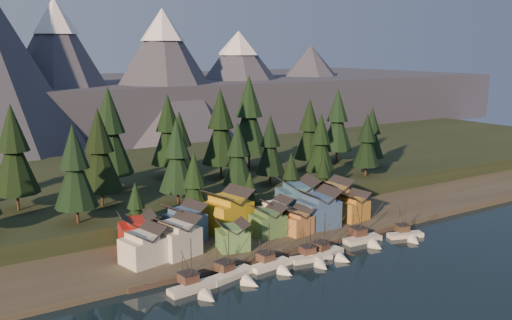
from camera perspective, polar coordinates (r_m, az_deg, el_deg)
ground at (r=126.52m, az=7.37°, el=-11.39°), size 500.00×500.00×0.00m
shore_strip at (r=156.89m, az=-2.15°, el=-6.49°), size 400.00×50.00×1.50m
hillside at (r=199.39m, az=-9.55°, el=-2.12°), size 420.00×100.00×6.00m
dock at (r=138.39m, az=2.91°, el=-9.06°), size 80.00×4.00×1.00m
mountain_ridge at (r=311.40m, az=-19.61°, el=6.43°), size 560.00×190.00×90.00m
boat_0 at (r=117.23m, az=-5.96°, el=-12.04°), size 11.21×12.05×12.19m
boat_1 at (r=122.88m, az=-2.07°, el=-10.92°), size 11.94×12.57×11.92m
boat_2 at (r=128.20m, az=1.82°, el=-9.95°), size 10.44×11.21×11.50m
boat_3 at (r=132.75m, az=5.80°, el=-9.31°), size 10.51×11.17×11.01m
boat_4 at (r=136.07m, az=7.43°, el=-8.75°), size 10.25×10.81×11.52m
boat_5 at (r=146.70m, az=10.92°, el=-7.28°), size 10.63×11.45×12.49m
boat_6 at (r=152.82m, az=14.93°, el=-6.87°), size 9.98×10.39×10.69m
house_front_0 at (r=128.92m, az=-11.28°, el=-8.29°), size 9.79×9.44×8.31m
house_front_1 at (r=132.62m, az=-7.92°, el=-7.41°), size 10.56×10.30×9.18m
house_front_2 at (r=135.46m, az=-2.37°, el=-7.47°), size 8.24×8.28×6.75m
house_front_3 at (r=144.77m, az=1.20°, el=-6.00°), size 7.99×7.65×7.81m
house_front_4 at (r=146.87m, az=4.09°, el=-6.01°), size 7.37×7.82×6.68m
house_front_5 at (r=152.29m, az=6.22°, el=-4.69°), size 10.26×9.43×10.24m
house_front_6 at (r=160.10m, az=9.59°, el=-4.48°), size 8.40×8.01×7.75m
house_back_0 at (r=137.79m, az=-11.77°, el=-6.93°), size 9.25×8.99×8.73m
house_back_1 at (r=141.60m, az=-7.12°, el=-6.13°), size 9.85×9.93×9.38m
house_back_2 at (r=147.18m, az=-2.85°, el=-5.00°), size 12.27×11.60×11.20m
house_back_3 at (r=151.44m, az=1.88°, el=-5.20°), size 7.90×7.06×7.90m
house_back_4 at (r=160.09m, az=4.17°, el=-3.70°), size 12.32×12.03×11.11m
house_back_5 at (r=165.17m, az=7.70°, el=-3.52°), size 8.98×9.09×9.93m
tree_hill_1 at (r=160.96m, az=-23.06°, el=0.68°), size 12.19×12.19×28.39m
tree_hill_2 at (r=144.20m, az=-17.67°, el=-0.93°), size 10.55×10.55×24.57m
tree_hill_3 at (r=158.02m, az=-15.38°, el=0.69°), size 11.52×11.52×26.84m
tree_hill_4 at (r=174.14m, az=-14.43°, el=2.51°), size 13.49×13.49×31.42m
tree_hill_5 at (r=155.52m, az=-7.89°, el=0.22°), size 10.27×10.27×23.92m
tree_hill_6 at (r=172.22m, az=-7.61°, el=1.31°), size 10.30×10.30×23.99m
tree_hill_7 at (r=162.31m, az=-1.83°, el=0.38°), size 9.40×9.40×21.89m
tree_hill_8 at (r=186.05m, az=-3.56°, el=3.09°), size 12.74×12.74×29.67m
tree_hill_9 at (r=176.61m, az=1.44°, el=1.31°), size 9.49×9.49×22.12m
tree_hill_10 at (r=200.75m, az=-0.70°, el=4.24°), size 14.20×14.20×33.09m
tree_hill_11 at (r=182.16m, az=6.49°, el=1.56°), size 9.54×9.54×22.22m
tree_hill_12 at (r=199.17m, az=5.36°, el=2.88°), size 10.81×10.81×25.19m
tree_hill_13 at (r=192.64m, az=11.01°, el=1.77°), size 9.07×9.07×21.13m
tree_hill_14 at (r=214.98m, az=8.15°, el=3.77°), size 11.81×11.81×27.51m
tree_hill_15 at (r=188.80m, az=-8.76°, el=2.77°), size 11.90×11.90×27.73m
tree_hill_17 at (r=207.95m, az=11.49°, el=2.52°), size 9.30×9.30×21.67m
tree_shore_0 at (r=142.65m, az=-11.91°, el=-4.80°), size 6.44×6.44×14.99m
tree_shore_1 at (r=148.05m, az=-6.18°, el=-2.76°), size 8.92×8.92×20.78m
tree_shore_2 at (r=157.14m, az=-0.61°, el=-3.35°), size 5.85×5.85×13.63m
tree_shore_3 at (r=164.32m, az=3.52°, el=-1.95°), size 7.53×7.53×17.53m
tree_shore_4 at (r=171.79m, az=6.74°, el=-1.78°), size 6.73×6.73×15.68m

